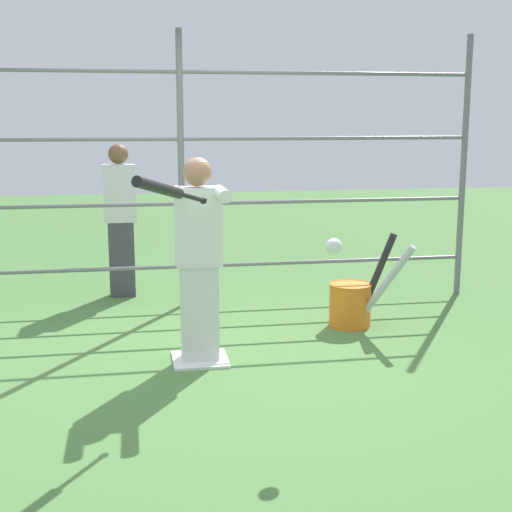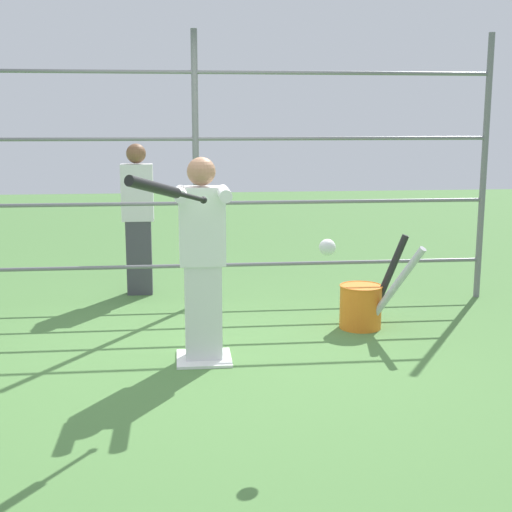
% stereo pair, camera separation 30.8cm
% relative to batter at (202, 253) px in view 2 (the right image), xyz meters
% --- Properties ---
extents(ground_plane, '(24.00, 24.00, 0.00)m').
position_rel_batter_xyz_m(ground_plane, '(0.00, -0.01, -0.80)').
color(ground_plane, '#4C7A3D').
extents(home_plate, '(0.40, 0.40, 0.02)m').
position_rel_batter_xyz_m(home_plate, '(0.00, -0.01, -0.79)').
color(home_plate, white).
rests_on(home_plate, ground).
extents(fence_backstop, '(5.59, 0.06, 2.53)m').
position_rel_batter_xyz_m(fence_backstop, '(0.00, -1.61, 0.46)').
color(fence_backstop, slate).
rests_on(fence_backstop, ground).
extents(batter, '(0.38, 0.50, 1.48)m').
position_rel_batter_xyz_m(batter, '(0.00, 0.00, 0.00)').
color(batter, silver).
rests_on(batter, ground).
extents(baseball_bat_swinging, '(0.48, 0.72, 0.24)m').
position_rel_batter_xyz_m(baseball_bat_swinging, '(0.26, 0.79, 0.54)').
color(baseball_bat_swinging, black).
extents(softball_in_flight, '(0.10, 0.10, 0.10)m').
position_rel_batter_xyz_m(softball_in_flight, '(-0.68, 1.08, 0.22)').
color(softball_in_flight, white).
extents(bat_bucket, '(0.60, 0.63, 0.81)m').
position_rel_batter_xyz_m(bat_bucket, '(-1.37, -0.67, -0.59)').
color(bat_bucket, orange).
rests_on(bat_bucket, ground).
extents(bystander_behind_fence, '(0.31, 0.19, 1.51)m').
position_rel_batter_xyz_m(bystander_behind_fence, '(0.57, -2.10, -0.02)').
color(bystander_behind_fence, '#3F3F47').
rests_on(bystander_behind_fence, ground).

